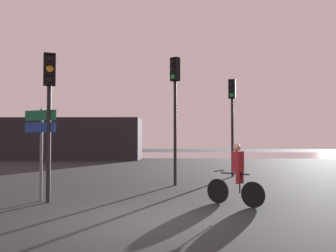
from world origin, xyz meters
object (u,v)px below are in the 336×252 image
(traffic_light_near_left, at_px, (49,98))
(cyclist, at_px, (237,174))
(distant_building, at_px, (58,139))
(traffic_light_far_right, at_px, (232,109))
(direction_sign_post, at_px, (41,137))
(traffic_light_center, at_px, (175,97))

(traffic_light_near_left, relative_size, cyclist, 2.55)
(distant_building, height_order, traffic_light_far_right, traffic_light_far_right)
(distant_building, relative_size, direction_sign_post, 5.49)
(traffic_light_center, relative_size, direction_sign_post, 1.87)
(traffic_light_near_left, distance_m, traffic_light_far_right, 9.50)
(distant_building, distance_m, traffic_light_far_right, 19.54)
(traffic_light_far_right, bearing_deg, distant_building, -31.02)
(distant_building, distance_m, traffic_light_center, 20.73)
(distant_building, relative_size, traffic_light_near_left, 3.46)
(distant_building, xyz_separation_m, cyclist, (11.76, -22.32, -0.95))
(traffic_light_center, relative_size, cyclist, 3.00)
(traffic_light_center, xyz_separation_m, cyclist, (1.61, -4.31, -2.53))
(distant_building, distance_m, cyclist, 25.25)
(distant_building, bearing_deg, cyclist, -62.21)
(distant_building, distance_m, direction_sign_post, 22.65)
(traffic_light_near_left, height_order, traffic_light_center, traffic_light_center)
(traffic_light_far_right, xyz_separation_m, direction_sign_post, (-6.46, -7.06, -1.36))
(traffic_light_near_left, distance_m, traffic_light_center, 5.25)
(direction_sign_post, bearing_deg, traffic_light_near_left, 172.56)
(traffic_light_near_left, height_order, direction_sign_post, traffic_light_near_left)
(traffic_light_far_right, bearing_deg, traffic_light_center, 69.01)
(traffic_light_far_right, bearing_deg, traffic_light_near_left, 67.28)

